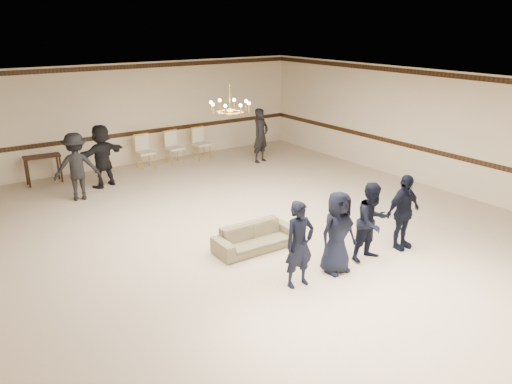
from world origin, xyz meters
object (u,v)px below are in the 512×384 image
at_px(boy_a, 299,244).
at_px(settee, 256,237).
at_px(chandelier, 230,97).
at_px(banquet_chair_left, 145,152).
at_px(boy_b, 338,232).
at_px(adult_right, 261,135).
at_px(boy_c, 372,222).
at_px(banquet_chair_right, 201,144).
at_px(boy_d, 403,212).
at_px(console_table, 43,169).
at_px(adult_left, 77,167).
at_px(adult_mid, 102,156).
at_px(banquet_chair_mid, 174,148).

bearing_deg(boy_a, settee, 86.59).
height_order(chandelier, banquet_chair_left, chandelier).
height_order(boy_b, adult_right, adult_right).
bearing_deg(boy_c, settee, 134.03).
xyz_separation_m(chandelier, banquet_chair_left, (0.13, 5.28, -2.36)).
bearing_deg(boy_c, boy_a, -179.74).
height_order(boy_a, banquet_chair_right, boy_a).
relative_size(settee, banquet_chair_right, 1.69).
relative_size(boy_d, console_table, 1.59).
bearing_deg(boy_a, adult_left, 109.56).
bearing_deg(boy_d, settee, 146.32).
bearing_deg(banquet_chair_right, chandelier, -117.66).
bearing_deg(boy_b, chandelier, 95.83).
bearing_deg(adult_right, adult_mid, 159.39).
bearing_deg(settee, adult_left, 113.02).
relative_size(boy_a, boy_b, 1.00).
bearing_deg(adult_left, banquet_chair_mid, -139.91).
relative_size(boy_b, banquet_chair_left, 1.50).
bearing_deg(boy_c, adult_left, 118.46).
height_order(adult_mid, adult_right, same).
xyz_separation_m(chandelier, boy_d, (2.08, -3.19, -2.09)).
height_order(adult_right, banquet_chair_left, adult_right).
xyz_separation_m(adult_mid, console_table, (-1.33, 1.22, -0.47)).
height_order(chandelier, boy_a, chandelier).
relative_size(chandelier, boy_c, 0.60).
distance_m(boy_c, adult_mid, 7.93).
height_order(adult_mid, banquet_chair_left, adult_mid).
height_order(banquet_chair_mid, console_table, banquet_chair_mid).
xyz_separation_m(boy_d, banquet_chair_left, (-1.95, 8.47, -0.26)).
relative_size(adult_right, banquet_chair_right, 1.69).
height_order(boy_a, adult_mid, adult_mid).
distance_m(adult_left, banquet_chair_mid, 3.98).
distance_m(chandelier, boy_a, 3.87).
relative_size(adult_mid, console_table, 1.79).
relative_size(boy_a, adult_left, 0.89).
xyz_separation_m(boy_a, boy_c, (1.80, 0.00, 0.00)).
bearing_deg(boy_d, adult_mid, 115.82).
relative_size(boy_b, banquet_chair_right, 1.50).
bearing_deg(banquet_chair_right, boy_b, -108.03).
xyz_separation_m(boy_b, adult_mid, (-1.82, 7.45, 0.10)).
xyz_separation_m(boy_c, banquet_chair_left, (-1.05, 8.47, -0.26)).
relative_size(adult_mid, adult_right, 1.00).
height_order(adult_mid, banquet_chair_right, adult_mid).
bearing_deg(boy_a, boy_d, 4.47).
distance_m(boy_a, adult_right, 8.20).
relative_size(chandelier, boy_b, 0.60).
relative_size(boy_c, banquet_chair_mid, 1.50).
bearing_deg(banquet_chair_left, boy_b, -89.54).
distance_m(adult_left, banquet_chair_right, 4.90).
distance_m(boy_c, banquet_chair_left, 8.54).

